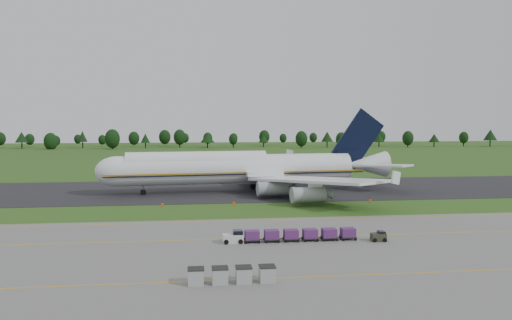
{
  "coord_description": "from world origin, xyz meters",
  "views": [
    {
      "loc": [
        -6.21,
        -90.12,
        16.35
      ],
      "look_at": [
        4.89,
        2.0,
        9.14
      ],
      "focal_mm": 35.0,
      "sensor_mm": 36.0,
      "label": 1
    }
  ],
  "objects": [
    {
      "name": "baggage_train",
      "position": [
        6.17,
        -24.35,
        0.93
      ],
      "size": [
        18.34,
        1.66,
        1.6
      ],
      "color": "silver",
      "rests_on": "apron"
    },
    {
      "name": "edge_markers",
      "position": [
        8.01,
        6.33,
        0.27
      ],
      "size": [
        42.01,
        0.3,
        0.6
      ],
      "color": "#FF4A08",
      "rests_on": "ground"
    },
    {
      "name": "uld_row",
      "position": [
        -2.74,
        -40.97,
        0.89
      ],
      "size": [
        8.86,
        1.66,
        1.64
      ],
      "color": "#9C9C9C",
      "rests_on": "apron"
    },
    {
      "name": "ground",
      "position": [
        0.0,
        0.0,
        0.0
      ],
      "size": [
        600.0,
        600.0,
        0.0
      ],
      "primitive_type": "plane",
      "color": "#2A4E17",
      "rests_on": "ground"
    },
    {
      "name": "apron",
      "position": [
        0.0,
        -34.0,
        0.03
      ],
      "size": [
        300.0,
        52.0,
        0.06
      ],
      "primitive_type": "cube",
      "color": "slate",
      "rests_on": "ground"
    },
    {
      "name": "aircraft",
      "position": [
        4.48,
        24.27,
        5.58
      ],
      "size": [
        69.68,
        67.51,
        19.53
      ],
      "color": "white",
      "rests_on": "ground"
    },
    {
      "name": "taxiway",
      "position": [
        0.0,
        28.0,
        0.04
      ],
      "size": [
        300.0,
        40.0,
        0.08
      ],
      "primitive_type": "cube",
      "color": "black",
      "rests_on": "ground"
    },
    {
      "name": "tree_line",
      "position": [
        -4.05,
        219.15,
        6.11
      ],
      "size": [
        524.19,
        23.85,
        11.44
      ],
      "color": "black",
      "rests_on": "ground"
    },
    {
      "name": "utility_cart",
      "position": [
        18.35,
        -25.74,
        0.59
      ],
      "size": [
        2.0,
        1.39,
        1.09
      ],
      "color": "#2F3223",
      "rests_on": "apron"
    },
    {
      "name": "apron_markings",
      "position": [
        0.0,
        -26.98,
        0.06
      ],
      "size": [
        300.0,
        30.2,
        0.01
      ],
      "color": "#D09A0C",
      "rests_on": "apron"
    }
  ]
}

